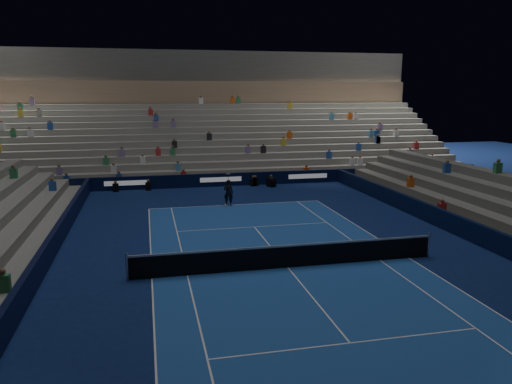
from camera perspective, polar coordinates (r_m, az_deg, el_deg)
name	(u,v)px	position (r m, az deg, el deg)	size (l,w,h in m)	color
ground	(288,268)	(20.57, 3.69, -8.72)	(90.00, 90.00, 0.00)	#0C1B4C
court_surface	(288,268)	(20.57, 3.69, -8.71)	(10.97, 23.77, 0.01)	#1C499A
sponsor_barrier_far	(221,180)	(38.00, -4.12, 1.42)	(44.00, 0.25, 1.00)	black
sponsor_barrier_east	(494,241)	(24.83, 25.83, -5.11)	(0.25, 37.00, 1.00)	black
sponsor_barrier_west	(34,275)	(20.10, -24.24, -8.72)	(0.25, 37.00, 1.00)	black
grandstand_main	(205,133)	(46.89, -5.89, 6.83)	(44.00, 15.20, 11.20)	gray
tennis_net	(288,256)	(20.40, 3.71, -7.39)	(12.90, 0.10, 1.10)	#B2B2B7
tennis_player	(228,193)	(31.32, -3.21, -0.09)	(0.61, 0.40, 1.67)	black
broadcast_camera	(271,182)	(37.73, 1.78, 1.14)	(0.71, 1.06, 0.68)	black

